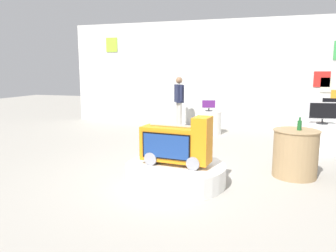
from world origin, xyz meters
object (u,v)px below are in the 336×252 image
at_px(display_pedestal_left_rear, 321,139).
at_px(display_pedestal_right_rear, 209,122).
at_px(novelty_firetruck_tv, 177,145).
at_px(tv_on_left_rear, 323,112).
at_px(bottle_on_side_table, 299,125).
at_px(main_display_pedestal, 176,174).
at_px(side_table_round, 295,153).
at_px(shopper_browsing_near_truck, 179,99).
at_px(display_pedestal_center_rear, 332,128).
at_px(tv_on_right_rear, 209,105).
at_px(tv_on_center_rear, 334,106).

xyz_separation_m(display_pedestal_left_rear, display_pedestal_right_rear, (-2.71, 1.48, 0.00)).
height_order(novelty_firetruck_tv, tv_on_left_rear, tv_on_left_rear).
bearing_deg(display_pedestal_left_rear, novelty_firetruck_tv, -131.84).
bearing_deg(bottle_on_side_table, main_display_pedestal, -154.03).
relative_size(side_table_round, shopper_browsing_near_truck, 0.51).
height_order(display_pedestal_left_rear, bottle_on_side_table, bottle_on_side_table).
bearing_deg(side_table_round, tv_on_left_rear, 70.19).
height_order(display_pedestal_center_rear, display_pedestal_right_rear, same).
xyz_separation_m(display_pedestal_right_rear, tv_on_right_rear, (-0.00, -0.00, 0.49)).
distance_m(novelty_firetruck_tv, side_table_round, 2.05).
xyz_separation_m(novelty_firetruck_tv, shopper_browsing_near_truck, (-1.24, 4.74, 0.29)).
height_order(tv_on_center_rear, bottle_on_side_table, tv_on_center_rear).
distance_m(main_display_pedestal, shopper_browsing_near_truck, 4.94).
height_order(side_table_round, bottle_on_side_table, bottle_on_side_table).
distance_m(display_pedestal_left_rear, tv_on_center_rear, 1.64).
bearing_deg(tv_on_right_rear, display_pedestal_center_rear, -0.13).
distance_m(novelty_firetruck_tv, display_pedestal_center_rear, 5.17).
relative_size(display_pedestal_center_rear, tv_on_center_rear, 1.41).
relative_size(main_display_pedestal, novelty_firetruck_tv, 1.42).
bearing_deg(shopper_browsing_near_truck, main_display_pedestal, -75.49).
distance_m(novelty_firetruck_tv, bottle_on_side_table, 2.08).
bearing_deg(display_pedestal_left_rear, bottle_on_side_table, -108.81).
bearing_deg(main_display_pedestal, tv_on_right_rear, 92.92).
relative_size(tv_on_center_rear, side_table_round, 0.67).
height_order(novelty_firetruck_tv, side_table_round, novelty_firetruck_tv).
bearing_deg(display_pedestal_center_rear, shopper_browsing_near_truck, 173.17).
xyz_separation_m(tv_on_right_rear, bottle_on_side_table, (2.08, -3.32, 0.07)).
height_order(tv_on_center_rear, shopper_browsing_near_truck, shopper_browsing_near_truck).
bearing_deg(display_pedestal_center_rear, bottle_on_side_table, -108.34).
distance_m(display_pedestal_left_rear, tv_on_right_rear, 3.13).
relative_size(display_pedestal_center_rear, tv_on_right_rear, 1.95).
relative_size(tv_on_left_rear, bottle_on_side_table, 2.73).
bearing_deg(display_pedestal_right_rear, shopper_browsing_near_truck, 154.03).
height_order(tv_on_left_rear, bottle_on_side_table, tv_on_left_rear).
height_order(tv_on_left_rear, shopper_browsing_near_truck, shopper_browsing_near_truck).
bearing_deg(display_pedestal_right_rear, tv_on_right_rear, -102.99).
bearing_deg(tv_on_center_rear, display_pedestal_center_rear, 101.62).
distance_m(display_pedestal_left_rear, shopper_browsing_near_truck, 4.25).
xyz_separation_m(side_table_round, shopper_browsing_near_truck, (-3.06, 3.81, 0.52)).
bearing_deg(display_pedestal_center_rear, main_display_pedestal, -125.07).
bearing_deg(bottle_on_side_table, tv_on_right_rear, 122.08).
xyz_separation_m(tv_on_center_rear, side_table_round, (-1.13, -3.31, -0.48)).
bearing_deg(tv_on_left_rear, tv_on_center_rear, 72.21).
bearing_deg(novelty_firetruck_tv, display_pedestal_center_rear, 55.19).
bearing_deg(display_pedestal_right_rear, tv_on_center_rear, -0.27).
xyz_separation_m(main_display_pedestal, tv_on_left_rear, (2.49, 2.75, 0.75)).
bearing_deg(bottle_on_side_table, display_pedestal_center_rear, 71.66).
height_order(novelty_firetruck_tv, shopper_browsing_near_truck, shopper_browsing_near_truck).
xyz_separation_m(tv_on_center_rear, tv_on_right_rear, (-3.18, 0.01, -0.07)).
relative_size(main_display_pedestal, shopper_browsing_near_truck, 1.00).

